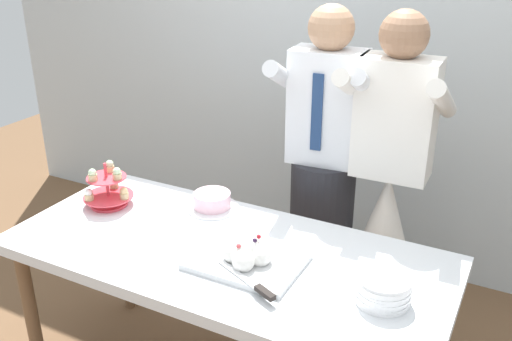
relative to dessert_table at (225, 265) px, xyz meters
name	(u,v)px	position (x,y,z in m)	size (l,w,h in m)	color
rear_wall	(354,25)	(0.00, 1.48, 0.75)	(5.20, 0.10, 2.90)	silver
dessert_table	(225,265)	(0.00, 0.00, 0.00)	(1.80, 0.80, 0.78)	silver
cupcake_stand	(108,189)	(-0.67, 0.09, 0.15)	(0.23, 0.23, 0.21)	#D83F4C
main_cake_tray	(247,255)	(0.13, -0.05, 0.11)	(0.42, 0.36, 0.13)	silver
plate_stack	(383,289)	(0.66, -0.04, 0.12)	(0.20, 0.19, 0.10)	white
round_cake	(212,202)	(-0.23, 0.28, 0.11)	(0.24, 0.24, 0.08)	white
person_groom	(323,192)	(0.14, 0.73, 0.05)	(0.49, 0.52, 1.66)	#232328
person_bride	(383,238)	(0.47, 0.71, -0.12)	(0.56, 0.56, 1.66)	white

